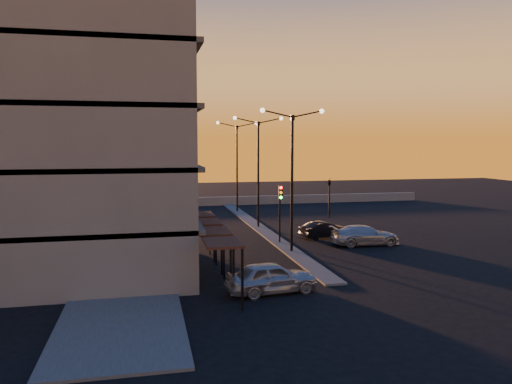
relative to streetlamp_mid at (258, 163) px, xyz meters
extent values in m
plane|color=black|center=(0.00, -10.00, -5.59)|extent=(120.00, 120.00, 0.00)
cube|color=#4D4C4A|center=(-10.50, -6.00, -5.53)|extent=(5.00, 40.00, 0.12)
cube|color=#4D4C4A|center=(0.00, 0.00, -5.53)|extent=(1.20, 36.00, 0.12)
cube|color=slate|center=(2.00, 16.00, -5.09)|extent=(44.00, 0.50, 1.00)
cylinder|color=slate|center=(-14.00, -8.00, 6.91)|extent=(14.00, 14.00, 25.00)
cube|color=slate|center=(-14.00, -13.00, 6.91)|extent=(14.00, 10.00, 25.00)
cylinder|color=black|center=(-14.00, -8.00, -3.99)|extent=(14.16, 14.16, 2.40)
cube|color=black|center=(-6.80, -12.00, -1.99)|extent=(0.15, 3.20, 1.20)
cylinder|color=black|center=(0.00, -10.00, -1.09)|extent=(0.18, 0.18, 9.00)
cube|color=black|center=(0.00, -10.00, 3.31)|extent=(0.25, 0.25, 0.35)
sphere|color=#FFE5B2|center=(-2.00, -10.00, 3.76)|extent=(0.32, 0.32, 0.32)
sphere|color=#FFE5B2|center=(2.00, -10.00, 3.76)|extent=(0.32, 0.32, 0.32)
cylinder|color=black|center=(0.00, 0.00, -1.09)|extent=(0.18, 0.18, 9.00)
cube|color=black|center=(0.00, 0.00, 3.31)|extent=(0.25, 0.25, 0.35)
sphere|color=#FFE5B2|center=(-2.00, 0.00, 3.76)|extent=(0.32, 0.32, 0.32)
sphere|color=#FFE5B2|center=(2.00, 0.00, 3.76)|extent=(0.32, 0.32, 0.32)
cylinder|color=black|center=(0.00, 10.00, -1.09)|extent=(0.18, 0.18, 9.00)
cube|color=black|center=(0.00, 10.00, 3.31)|extent=(0.25, 0.25, 0.35)
sphere|color=#FFE5B2|center=(-2.00, 10.00, 3.76)|extent=(0.32, 0.32, 0.32)
sphere|color=#FFE5B2|center=(2.00, 10.00, 3.76)|extent=(0.32, 0.32, 0.32)
cylinder|color=black|center=(0.00, -7.00, -3.99)|extent=(0.12, 0.12, 3.20)
cube|color=black|center=(0.00, -7.18, -1.84)|extent=(0.28, 0.16, 1.00)
sphere|color=#FF0C05|center=(0.00, -7.28, -1.49)|extent=(0.20, 0.20, 0.20)
sphere|color=orange|center=(0.00, -7.28, -1.84)|extent=(0.20, 0.20, 0.20)
sphere|color=#0CFF26|center=(0.00, -7.28, -2.19)|extent=(0.20, 0.20, 0.20)
cylinder|color=black|center=(8.00, 4.00, -4.19)|extent=(0.12, 0.12, 2.80)
imported|color=black|center=(8.00, 4.00, -2.39)|extent=(0.13, 0.16, 0.80)
cylinder|color=black|center=(9.50, 8.00, -4.19)|extent=(0.12, 0.12, 2.80)
imported|color=black|center=(9.50, 8.00, -2.39)|extent=(0.42, 1.99, 0.80)
imported|color=#ACAFB4|center=(-3.51, -18.38, -4.83)|extent=(4.68, 2.39, 1.53)
imported|color=black|center=(3.95, -5.64, -4.96)|extent=(4.06, 2.12, 1.27)
imported|color=#B4B8BD|center=(5.83, -8.78, -4.88)|extent=(4.94, 2.12, 1.42)
camera|label=1|loc=(-9.42, -41.36, 1.68)|focal=35.00mm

